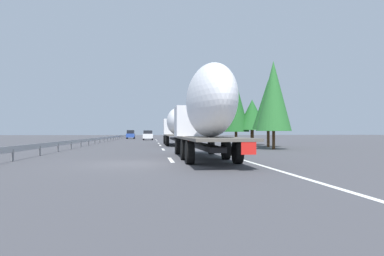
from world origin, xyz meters
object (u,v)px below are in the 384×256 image
truck_lead (176,124)px  car_blue_sedan (131,134)px  truck_trailing (206,109)px  car_silver_hatch (148,134)px  road_sign (185,129)px  car_white_van (148,135)px

truck_lead → car_blue_sedan: size_ratio=2.96×
truck_trailing → car_silver_hatch: (83.57, 3.72, -1.64)m
car_blue_sedan → car_silver_hatch: bearing=-8.3°
truck_lead → car_silver_hatch: 62.77m
road_sign → truck_lead: bearing=171.4°
truck_trailing → road_sign: size_ratio=4.09×
car_blue_sedan → car_white_van: (-12.53, -3.93, -0.04)m
truck_lead → car_white_van: bearing=7.4°
truck_trailing → car_blue_sedan: bearing=7.0°
car_white_van → car_silver_hatch: bearing=0.6°
truck_lead → car_silver_hatch: (62.64, 3.72, -1.34)m
car_blue_sedan → car_white_van: bearing=-162.6°
truck_lead → car_blue_sedan: (38.24, 7.28, -1.37)m
road_sign → car_silver_hatch: bearing=9.2°
car_silver_hatch → road_sign: (-42.14, -6.82, 1.11)m
car_white_van → road_sign: 8.37m
truck_trailing → car_silver_hatch: bearing=2.5°
truck_lead → road_sign: 20.74m
truck_trailing → car_silver_hatch: 83.67m
car_silver_hatch → car_white_van: bearing=-179.4°
truck_lead → car_white_van: size_ratio=2.61×
truck_trailing → car_blue_sedan: size_ratio=2.98×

